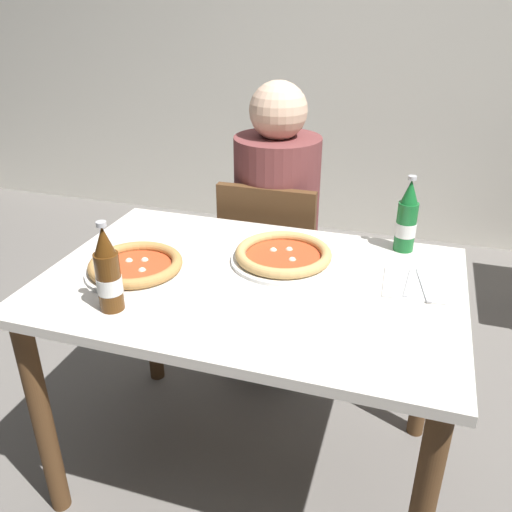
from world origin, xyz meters
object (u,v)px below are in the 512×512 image
chair_behind_table (272,264)px  pizza_marinara_far (136,266)px  diner_seated (276,237)px  pizza_margherita_near (283,256)px  beer_bottle_left (108,274)px  beer_bottle_center (407,220)px  dining_table_main (251,312)px  napkin_with_cutlery (416,285)px

chair_behind_table → pizza_marinara_far: 0.77m
diner_seated → pizza_margherita_near: bearing=-72.4°
diner_seated → pizza_margherita_near: 0.58m
chair_behind_table → beer_bottle_left: size_ratio=3.44×
diner_seated → pizza_marinara_far: bearing=-107.6°
diner_seated → beer_bottle_center: (0.51, -0.33, 0.27)m
diner_seated → beer_bottle_left: 0.98m
chair_behind_table → pizza_marinara_far: size_ratio=2.85×
pizza_marinara_far → beer_bottle_center: 0.85m
chair_behind_table → beer_bottle_left: (-0.19, -0.87, 0.37)m
dining_table_main → beer_bottle_center: (0.41, 0.33, 0.22)m
dining_table_main → diner_seated: diner_seated is taller
dining_table_main → pizza_margherita_near: 0.20m
dining_table_main → diner_seated: size_ratio=0.99×
diner_seated → dining_table_main: bearing=-80.9°
chair_behind_table → beer_bottle_center: (0.51, -0.27, 0.37)m
dining_table_main → chair_behind_table: chair_behind_table is taller
dining_table_main → pizza_marinara_far: (-0.34, -0.07, 0.14)m
pizza_marinara_far → napkin_with_cutlery: pizza_marinara_far is taller
napkin_with_cutlery → pizza_marinara_far: bearing=-168.0°
diner_seated → beer_bottle_center: bearing=-32.4°
pizza_marinara_far → beer_bottle_center: bearing=28.3°
diner_seated → napkin_with_cutlery: diner_seated is taller
pizza_marinara_far → chair_behind_table: bearing=71.2°
chair_behind_table → beer_bottle_center: size_ratio=3.44×
diner_seated → beer_bottle_left: bearing=-101.7°
chair_behind_table → pizza_marinara_far: chair_behind_table is taller
pizza_marinara_far → napkin_with_cutlery: size_ratio=1.57×
pizza_marinara_far → napkin_with_cutlery: (0.79, 0.17, -0.02)m
beer_bottle_center → napkin_with_cutlery: bearing=-77.3°
chair_behind_table → diner_seated: bearing=-89.8°
dining_table_main → diner_seated: 0.67m
dining_table_main → pizza_marinara_far: 0.37m
diner_seated → napkin_with_cutlery: bearing=-44.5°
pizza_marinara_far → napkin_with_cutlery: 0.81m
chair_behind_table → dining_table_main: bearing=99.3°
chair_behind_table → pizza_marinara_far: (-0.23, -0.68, 0.29)m
chair_behind_table → napkin_with_cutlery: (0.56, -0.51, 0.27)m
chair_behind_table → napkin_with_cutlery: chair_behind_table is taller
pizza_margherita_near → beer_bottle_center: size_ratio=1.30×
beer_bottle_center → chair_behind_table: bearing=151.8°
diner_seated → beer_bottle_center: diner_seated is taller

